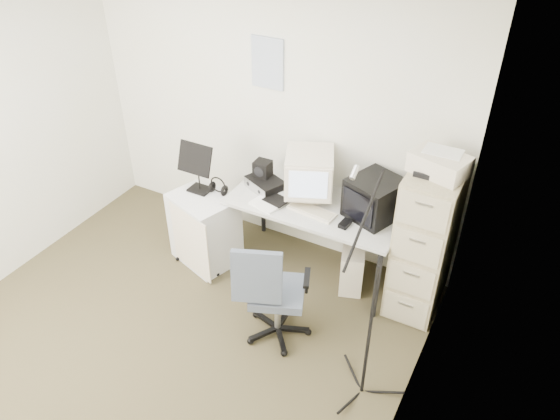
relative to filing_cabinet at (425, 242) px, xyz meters
The scene contains 22 objects.
floor 2.26m from the filing_cabinet, 136.87° to the right, with size 3.60×3.60×0.01m, color #413A20.
ceiling 2.85m from the filing_cabinet, 136.87° to the right, with size 3.60×3.60×0.01m, color white.
wall_back 1.72m from the filing_cabinet, 168.55° to the left, with size 3.60×0.02×2.50m, color silver.
wall_right 1.61m from the filing_cabinet, 81.54° to the right, with size 0.02×3.60×2.50m, color silver.
wall_calendar 1.97m from the filing_cabinet, 169.10° to the left, with size 0.30×0.02×0.44m, color white.
filing_cabinet is the anchor object (origin of this frame).
printer 0.73m from the filing_cabinet, 90.00° to the right, with size 0.40×0.27×0.15m, color silver.
desk 0.99m from the filing_cabinet, behind, with size 1.50×0.70×0.73m, color beige.
crt_monitor 1.09m from the filing_cabinet, behind, with size 0.39×0.42×0.44m, color silver.
crt_tv 0.53m from the filing_cabinet, behind, with size 0.38×0.40×0.34m, color black.
desk_speaker 0.71m from the filing_cabinet, behind, with size 0.08×0.08×0.15m, color beige.
keyboard 0.95m from the filing_cabinet, behind, with size 0.41×0.15×0.02m, color silver.
mouse 0.65m from the filing_cabinet, 162.07° to the right, with size 0.07×0.12×0.04m, color black.
radio_receiver 1.46m from the filing_cabinet, behind, with size 0.33×0.23×0.09m, color black.
radio_speaker 1.53m from the filing_cabinet, behind, with size 0.14×0.13×0.14m, color black.
papers 1.31m from the filing_cabinet, behind, with size 0.25×0.33×0.02m, color white.
pc_tower 0.73m from the filing_cabinet, behind, with size 0.19×0.44×0.41m, color silver.
office_chair 1.24m from the filing_cabinet, 134.95° to the right, with size 0.53×0.53×0.92m, color #4A525C.
side_cart 1.96m from the filing_cabinet, 169.32° to the right, with size 0.56×0.45×0.69m, color silver.
music_stand 2.03m from the filing_cabinet, behind, with size 0.33×0.17×0.48m, color black.
headphones 1.83m from the filing_cabinet, behind, with size 0.17×0.17×0.03m, color black.
mic_stand 1.08m from the filing_cabinet, 93.17° to the right, with size 0.02×0.02×1.56m, color black.
Camera 1 is at (2.18, -2.08, 3.36)m, focal length 35.00 mm.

